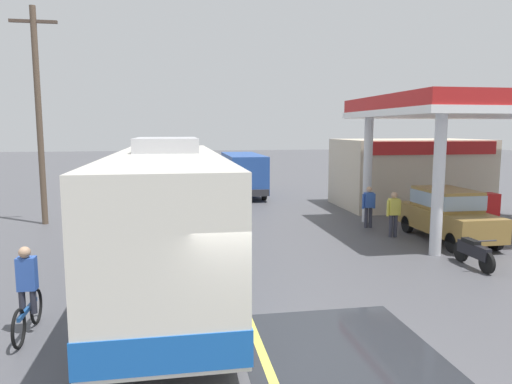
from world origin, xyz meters
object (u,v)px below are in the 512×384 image
car_at_pump (447,212)px  pedestrian_by_shop (369,205)px  cyclist_on_shoulder (27,295)px  minibus_opposing_lane (243,171)px  motorcycle_parked_forecourt (473,252)px  pedestrian_near_pump (394,212)px  coach_bus_main (168,217)px

car_at_pump → pedestrian_by_shop: 3.10m
car_at_pump → cyclist_on_shoulder: bearing=-155.1°
minibus_opposing_lane → motorcycle_parked_forecourt: bearing=-74.5°
motorcycle_parked_forecourt → pedestrian_near_pump: 4.00m
car_at_pump → motorcycle_parked_forecourt: 3.40m
cyclist_on_shoulder → motorcycle_parked_forecourt: size_ratio=1.01×
pedestrian_near_pump → coach_bus_main: bearing=-154.1°
car_at_pump → motorcycle_parked_forecourt: car_at_pump is taller
coach_bus_main → car_at_pump: 10.17m
minibus_opposing_lane → cyclist_on_shoulder: (-6.80, -18.21, -0.69)m
minibus_opposing_lane → motorcycle_parked_forecourt: 16.28m
pedestrian_near_pump → minibus_opposing_lane: bearing=108.1°
minibus_opposing_lane → pedestrian_by_shop: 10.67m
cyclist_on_shoulder → motorcycle_parked_forecourt: (11.16, 2.55, -0.34)m
minibus_opposing_lane → pedestrian_near_pump: minibus_opposing_lane is taller
cyclist_on_shoulder → motorcycle_parked_forecourt: cyclist_on_shoulder is taller
coach_bus_main → cyclist_on_shoulder: 3.80m
car_at_pump → pedestrian_by_shop: bearing=127.5°
pedestrian_near_pump → pedestrian_by_shop: bearing=98.0°
car_at_pump → motorcycle_parked_forecourt: size_ratio=2.33×
motorcycle_parked_forecourt → pedestrian_by_shop: (-0.77, 5.62, 0.49)m
minibus_opposing_lane → pedestrian_near_pump: bearing=-71.9°
pedestrian_near_pump → pedestrian_by_shop: same height
coach_bus_main → pedestrian_near_pump: (8.01, 3.90, -0.79)m
car_at_pump → cyclist_on_shoulder: 13.54m
car_at_pump → pedestrian_by_shop: (-1.89, 2.46, -0.08)m
minibus_opposing_lane → motorcycle_parked_forecourt: size_ratio=3.41×
coach_bus_main → pedestrian_near_pump: bearing=25.9°
pedestrian_by_shop → cyclist_on_shoulder: bearing=-141.8°
motorcycle_parked_forecourt → pedestrian_by_shop: size_ratio=1.08×
cyclist_on_shoulder → pedestrian_by_shop: size_ratio=1.10×
minibus_opposing_lane → pedestrian_near_pump: size_ratio=3.69×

